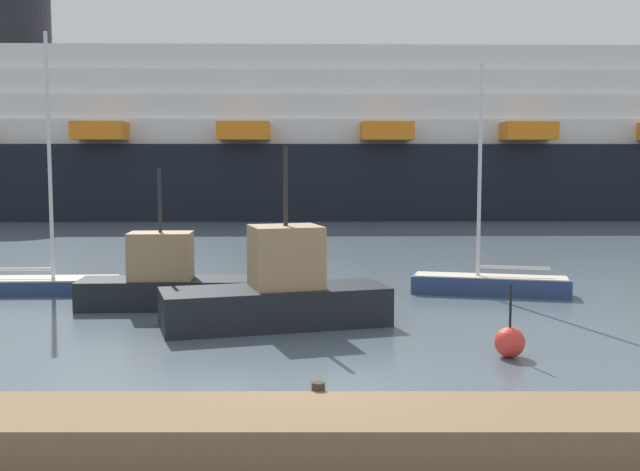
# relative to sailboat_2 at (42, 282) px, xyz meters

# --- Properties ---
(ground_plane) EXTENTS (600.00, 600.00, 0.00)m
(ground_plane) POSITION_rel_sailboat_2_xyz_m (9.66, -11.74, -0.40)
(ground_plane) COLOR #4C5B66
(dock_pier) EXTENTS (18.63, 2.30, 0.78)m
(dock_pier) POSITION_rel_sailboat_2_xyz_m (9.66, -14.86, -0.08)
(dock_pier) COLOR olive
(dock_pier) RESTS_ON ground_plane
(sailboat_2) EXTENTS (5.43, 1.83, 8.95)m
(sailboat_2) POSITION_rel_sailboat_2_xyz_m (0.00, 0.00, 0.00)
(sailboat_2) COLOR navy
(sailboat_2) RESTS_ON ground_plane
(sailboat_4) EXTENTS (5.48, 2.35, 7.86)m
(sailboat_4) POSITION_rel_sailboat_2_xyz_m (15.56, -0.21, 0.03)
(sailboat_4) COLOR navy
(sailboat_4) RESTS_ON ground_plane
(fishing_boat_1) EXTENTS (5.74, 1.91, 4.37)m
(fishing_boat_1) POSITION_rel_sailboat_2_xyz_m (4.91, -2.64, 0.41)
(fishing_boat_1) COLOR black
(fishing_boat_1) RESTS_ON ground_plane
(fishing_boat_2) EXTENTS (6.64, 3.80, 5.02)m
(fishing_boat_2) POSITION_rel_sailboat_2_xyz_m (8.52, -5.34, 0.52)
(fishing_boat_2) COLOR black
(fishing_boat_2) RESTS_ON ground_plane
(channel_buoy_0) EXTENTS (0.72, 0.72, 1.76)m
(channel_buoy_0) POSITION_rel_sailboat_2_xyz_m (14.17, -8.90, -0.03)
(channel_buoy_0) COLOR red
(channel_buoy_0) RESTS_ON ground_plane
(cruise_ship) EXTENTS (104.25, 18.16, 18.40)m
(cruise_ship) POSITION_rel_sailboat_2_xyz_m (3.83, 38.47, 5.50)
(cruise_ship) COLOR black
(cruise_ship) RESTS_ON ground_plane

